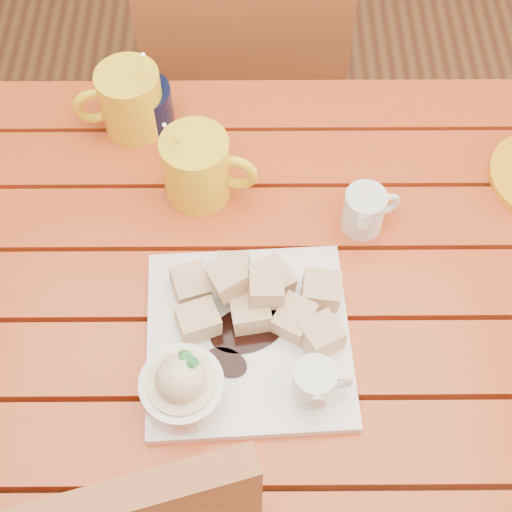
{
  "coord_description": "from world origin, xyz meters",
  "views": [
    {
      "loc": [
        0.03,
        -0.49,
        1.63
      ],
      "look_at": [
        0.04,
        0.0,
        0.82
      ],
      "focal_mm": 50.0,
      "sensor_mm": 36.0,
      "label": 1
    }
  ],
  "objects_px": {
    "coffee_mug_right": "(198,167)",
    "chair_far": "(240,91)",
    "dessert_plate": "(237,343)",
    "coffee_mug_left": "(129,100)",
    "table": "(232,317)"
  },
  "relations": [
    {
      "from": "dessert_plate",
      "to": "coffee_mug_left",
      "type": "distance_m",
      "value": 0.44
    },
    {
      "from": "table",
      "to": "coffee_mug_left",
      "type": "xyz_separation_m",
      "value": [
        -0.16,
        0.3,
        0.16
      ]
    },
    {
      "from": "table",
      "to": "chair_far",
      "type": "xyz_separation_m",
      "value": [
        0.01,
        0.64,
        -0.17
      ]
    },
    {
      "from": "coffee_mug_left",
      "to": "chair_far",
      "type": "bearing_deg",
      "value": 52.99
    },
    {
      "from": "table",
      "to": "chair_far",
      "type": "distance_m",
      "value": 0.66
    },
    {
      "from": "table",
      "to": "coffee_mug_left",
      "type": "height_order",
      "value": "coffee_mug_left"
    },
    {
      "from": "coffee_mug_right",
      "to": "chair_far",
      "type": "distance_m",
      "value": 0.59
    },
    {
      "from": "dessert_plate",
      "to": "chair_far",
      "type": "bearing_deg",
      "value": 90.42
    },
    {
      "from": "dessert_plate",
      "to": "chair_far",
      "type": "distance_m",
      "value": 0.81
    },
    {
      "from": "coffee_mug_left",
      "to": "coffee_mug_right",
      "type": "bearing_deg",
      "value": -61.01
    },
    {
      "from": "dessert_plate",
      "to": "chair_far",
      "type": "relative_size",
      "value": 0.33
    },
    {
      "from": "table",
      "to": "dessert_plate",
      "type": "distance_m",
      "value": 0.18
    },
    {
      "from": "dessert_plate",
      "to": "coffee_mug_left",
      "type": "xyz_separation_m",
      "value": [
        -0.17,
        0.4,
        0.03
      ]
    },
    {
      "from": "table",
      "to": "coffee_mug_left",
      "type": "bearing_deg",
      "value": 118.44
    },
    {
      "from": "coffee_mug_right",
      "to": "chair_far",
      "type": "height_order",
      "value": "coffee_mug_right"
    }
  ]
}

